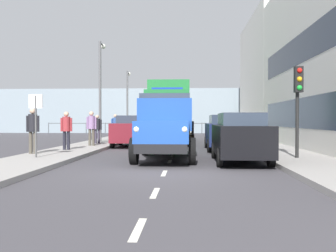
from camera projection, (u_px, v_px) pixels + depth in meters
name	position (u px, v px, depth m)	size (l,w,h in m)	color
ground_plane	(176.00, 148.00, 19.97)	(80.00, 80.00, 0.00)	#423F44
sidewalk_left	(264.00, 147.00, 19.71)	(2.45, 38.58, 0.15)	#9E9993
sidewalk_right	(90.00, 146.00, 20.22)	(2.45, 38.58, 0.15)	#9E9993
road_centreline_markings	(176.00, 148.00, 19.71)	(0.12, 35.46, 0.01)	silver
building_far_block	(299.00, 78.00, 31.95)	(8.32, 12.09, 10.11)	silver
sea_horizon	(183.00, 111.00, 42.17)	(80.00, 0.80, 5.00)	#84939E
seawall_railing	(182.00, 125.00, 38.61)	(28.08, 0.08, 1.20)	#4C5156
truck_vintage_blue	(165.00, 128.00, 13.80)	(2.17, 5.64, 2.43)	black
lorry_cargo_green	(170.00, 111.00, 24.05)	(2.58, 8.20, 3.87)	#1E7033
car_black_kerbside_near	(240.00, 137.00, 13.09)	(1.77, 4.31, 1.72)	black
car_navy_kerbside_1	(225.00, 132.00, 18.43)	(1.87, 4.51, 1.72)	navy
car_maroon_oppositeside_0	(132.00, 131.00, 20.87)	(1.91, 3.91, 1.72)	maroon
car_teal_oppositeside_1	(145.00, 128.00, 26.86)	(1.81, 4.26, 1.72)	#1E6670
car_silver_oppositeside_2	(154.00, 126.00, 33.39)	(1.91, 4.04, 1.72)	#B7BABF
pedestrian_couple_b	(33.00, 127.00, 14.84)	(0.53, 0.34, 1.80)	#4C473D
pedestrian_couple_a	(66.00, 127.00, 16.83)	(0.53, 0.34, 1.71)	black
pedestrian_by_lamp	(91.00, 125.00, 19.57)	(0.53, 0.34, 1.78)	#4C473D
pedestrian_strolling	(97.00, 127.00, 21.36)	(0.53, 0.34, 1.62)	#383342
pedestrian_in_dark_coat	(115.00, 125.00, 23.45)	(0.53, 0.34, 1.69)	#4C473D
traffic_light_near	(298.00, 92.00, 13.18)	(0.28, 0.41, 3.20)	black
lamp_post_promenade	(101.00, 82.00, 23.39)	(0.32, 1.14, 6.19)	#59595B
lamp_post_far	(128.00, 96.00, 32.59)	(0.32, 1.14, 5.55)	#59595B
street_sign	(36.00, 114.00, 13.41)	(0.50, 0.07, 2.25)	#4C4C4C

